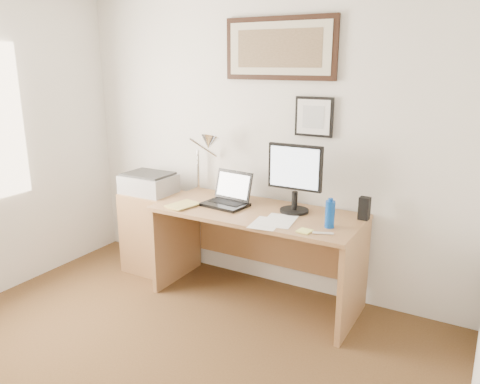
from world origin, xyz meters
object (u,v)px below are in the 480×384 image
Objects in this scene: lcd_monitor at (295,175)px; water_bottle at (330,214)px; side_cabinet at (155,232)px; laptop at (228,198)px; book at (176,203)px; printer at (149,183)px; desk at (262,236)px.

water_bottle is at bearing -28.79° from lcd_monitor.
side_cabinet is 2.00× the size of laptop.
lcd_monitor is (0.91, 0.28, 0.28)m from book.
water_bottle is 0.78× the size of book.
lcd_monitor is 1.18× the size of printer.
lcd_monitor is (0.26, 0.02, 0.53)m from desk.
water_bottle is 0.89m from laptop.
side_cabinet is 0.62m from book.
book reaches higher than side_cabinet.
book is at bearing -25.45° from printer.
laptop reaches higher than book.
desk is (1.07, 0.04, 0.15)m from side_cabinet.
printer reaches higher than book.
printer is (-0.46, 0.22, 0.06)m from book.
side_cabinet is 0.46× the size of desk.
book is 0.74m from desk.
side_cabinet is at bearing 175.43° from water_bottle.
lcd_monitor reaches higher than water_bottle.
water_bottle is at bearing -7.49° from laptop.
side_cabinet is 3.01× the size of book.
book is at bearing -176.06° from water_bottle.
desk is at bearing -175.11° from lcd_monitor.
laptop reaches higher than printer.
water_bottle is 0.43× the size of printer.
water_bottle is at bearing 3.94° from book.
side_cabinet is 1.75m from water_bottle.
side_cabinet is at bearing -177.53° from lcd_monitor.
laptop reaches higher than desk.
side_cabinet is 1.08m from desk.
side_cabinet is at bearing 178.70° from laptop.
water_bottle reaches higher than desk.
desk is (0.65, 0.26, -0.24)m from book.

